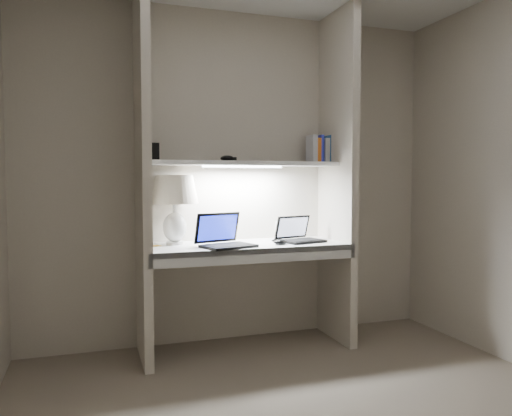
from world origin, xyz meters
name	(u,v)px	position (x,y,z in m)	size (l,w,h in m)	color
back_wall	(236,177)	(0.00, 1.50, 1.25)	(3.20, 0.01, 2.50)	beige
alcove_panel_left	(143,177)	(-0.73, 1.23, 1.25)	(0.06, 0.55, 2.50)	beige
alcove_panel_right	(337,177)	(0.73, 1.23, 1.25)	(0.06, 0.55, 2.50)	beige
desk	(246,246)	(0.00, 1.23, 0.75)	(1.40, 0.55, 0.04)	white
desk_apron	(258,256)	(0.00, 0.96, 0.72)	(1.46, 0.03, 0.10)	silver
shelf	(242,164)	(0.00, 1.32, 1.35)	(1.40, 0.36, 0.03)	silver
strip_light	(242,167)	(0.00, 1.32, 1.33)	(0.60, 0.04, 0.01)	white
table_lamp	(174,198)	(-0.50, 1.34, 1.10)	(0.34, 0.34, 0.49)	white
laptop_main	(224,239)	(-0.19, 1.13, 0.82)	(0.42, 0.38, 0.23)	black
laptop_netbook	(299,236)	(0.41, 1.21, 0.81)	(0.36, 0.33, 0.19)	black
speaker	(283,230)	(0.37, 1.43, 0.84)	(0.10, 0.07, 0.14)	silver
mouse	(280,242)	(0.21, 1.09, 0.79)	(0.10, 0.06, 0.04)	black
cable_coil	(279,240)	(0.28, 1.30, 0.78)	(0.09, 0.09, 0.01)	black
sticky_note	(156,246)	(-0.64, 1.31, 0.77)	(0.06, 0.06, 0.00)	yellow
book_row	(321,150)	(0.65, 1.34, 1.46)	(0.20, 0.14, 0.21)	silver
shelf_box	(154,152)	(-0.64, 1.35, 1.43)	(0.07, 0.05, 0.12)	black
shelf_gadget	(227,158)	(-0.11, 1.35, 1.39)	(0.10, 0.07, 0.04)	black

